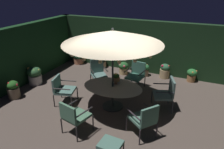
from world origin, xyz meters
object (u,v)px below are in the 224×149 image
at_px(patio_chair_south, 98,71).
at_px(potted_plant_right_near, 123,67).
at_px(ottoman_footrest, 110,145).
at_px(potted_plant_left_near, 192,75).
at_px(patio_chair_southeast, 136,74).
at_px(potted_plant_back_left, 145,69).
at_px(patio_chair_north, 74,115).
at_px(potted_plant_left_far, 79,57).
at_px(patio_umbrella, 113,37).
at_px(potted_plant_front_corner, 101,61).
at_px(patio_dining_table, 113,90).
at_px(patio_chair_east, 166,92).
at_px(potted_plant_right_far, 13,89).
at_px(patio_chair_southwest, 62,88).
at_px(patio_chair_northeast, 145,118).
at_px(potted_plant_back_center, 165,71).
at_px(potted_plant_back_right, 35,75).
at_px(centerpiece_planter, 116,78).

relative_size(patio_chair_south, potted_plant_right_near, 1.91).
xyz_separation_m(ottoman_footrest, potted_plant_left_near, (1.31, 4.99, -0.09)).
distance_m(patio_chair_southeast, potted_plant_back_left, 1.20).
distance_m(patio_chair_north, potted_plant_left_far, 5.29).
bearing_deg(patio_umbrella, potted_plant_front_corner, 122.78).
bearing_deg(potted_plant_left_far, patio_dining_table, -43.55).
relative_size(patio_chair_east, potted_plant_right_near, 1.90).
relative_size(potted_plant_right_far, potted_plant_back_left, 1.24).
height_order(patio_umbrella, patio_chair_east, patio_umbrella).
xyz_separation_m(patio_chair_south, potted_plant_left_far, (-1.97, 1.73, -0.23)).
xyz_separation_m(patio_chair_north, potted_plant_right_near, (-0.25, 4.20, -0.27)).
height_order(patio_umbrella, patio_chair_southwest, patio_umbrella).
xyz_separation_m(patio_dining_table, patio_chair_south, (-1.12, 1.20, -0.02)).
bearing_deg(potted_plant_left_near, potted_plant_front_corner, -178.85).
height_order(ottoman_footrest, potted_plant_back_left, potted_plant_back_left).
bearing_deg(patio_chair_east, potted_plant_right_far, -163.83).
bearing_deg(patio_chair_southwest, patio_chair_northeast, -11.37).
relative_size(patio_chair_southwest, potted_plant_left_far, 1.45).
height_order(potted_plant_left_near, potted_plant_back_center, potted_plant_back_center).
bearing_deg(patio_chair_north, patio_chair_northeast, 19.35).
height_order(patio_umbrella, patio_chair_northeast, patio_umbrella).
bearing_deg(potted_plant_back_left, patio_chair_north, -98.26).
distance_m(patio_chair_northeast, patio_chair_south, 3.28).
xyz_separation_m(patio_chair_southwest, ottoman_footrest, (2.40, -1.57, -0.16)).
distance_m(patio_dining_table, patio_chair_northeast, 1.64).
distance_m(ottoman_footrest, potted_plant_left_far, 6.30).
bearing_deg(patio_chair_south, patio_chair_southeast, 17.23).
bearing_deg(patio_chair_southeast, patio_chair_east, -39.19).
bearing_deg(potted_plant_back_right, centerpiece_planter, -1.97).
bearing_deg(patio_chair_east, patio_umbrella, -159.73).
distance_m(patio_chair_southeast, potted_plant_left_near, 2.34).
bearing_deg(patio_chair_southeast, potted_plant_left_far, 158.55).
height_order(patio_dining_table, patio_chair_southeast, patio_chair_southeast).
xyz_separation_m(patio_chair_southeast, potted_plant_left_near, (1.89, 1.36, -0.25)).
bearing_deg(patio_chair_east, potted_plant_left_far, 152.93).
bearing_deg(patio_umbrella, ottoman_footrest, -67.72).
xyz_separation_m(potted_plant_front_corner, potted_plant_left_far, (-1.22, 0.03, 0.03)).
bearing_deg(potted_plant_back_left, patio_chair_northeast, -74.76).
relative_size(patio_dining_table, potted_plant_left_near, 3.58).
relative_size(patio_dining_table, patio_umbrella, 0.65).
distance_m(patio_chair_southwest, potted_plant_right_near, 3.19).
distance_m(potted_plant_front_corner, potted_plant_left_near, 4.01).
relative_size(patio_chair_southeast, potted_plant_right_far, 1.52).
distance_m(patio_chair_northeast, potted_plant_back_right, 4.92).
xyz_separation_m(potted_plant_front_corner, potted_plant_right_far, (-1.45, -3.75, 0.02)).
relative_size(potted_plant_front_corner, potted_plant_right_far, 0.97).
bearing_deg(potted_plant_back_left, potted_plant_back_right, -146.02).
distance_m(patio_chair_south, potted_plant_right_far, 3.01).
distance_m(patio_chair_southeast, potted_plant_front_corner, 2.49).
bearing_deg(potted_plant_right_far, potted_plant_left_far, 86.55).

